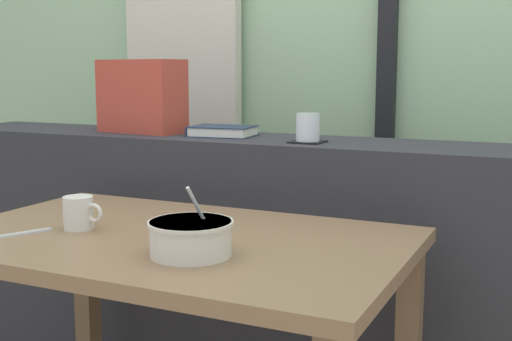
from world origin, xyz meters
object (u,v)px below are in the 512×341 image
(ceramic_mug, at_px, (79,213))
(closed_book, at_px, (222,131))
(soup_bowl, at_px, (191,239))
(breakfast_table, at_px, (172,275))
(juice_glass, at_px, (308,128))
(fork_utensil, at_px, (18,234))
(throw_pillow, at_px, (142,96))
(coaster_square, at_px, (308,142))

(ceramic_mug, bearing_deg, closed_book, 86.16)
(closed_book, bearing_deg, soup_bowl, -66.67)
(breakfast_table, xyz_separation_m, juice_glass, (0.14, 0.58, 0.32))
(juice_glass, distance_m, soup_bowl, 0.73)
(ceramic_mug, bearing_deg, breakfast_table, 10.25)
(fork_utensil, xyz_separation_m, ceramic_mug, (0.10, 0.12, 0.04))
(juice_glass, xyz_separation_m, fork_utensil, (-0.48, -0.74, -0.22))
(soup_bowl, bearing_deg, juice_glass, 89.85)
(breakfast_table, height_order, throw_pillow, throw_pillow)
(coaster_square, height_order, soup_bowl, coaster_square)
(breakfast_table, bearing_deg, ceramic_mug, -169.75)
(closed_book, relative_size, ceramic_mug, 2.01)
(throw_pillow, relative_size, fork_utensil, 1.88)
(throw_pillow, distance_m, fork_utensil, 0.88)
(juice_glass, height_order, soup_bowl, juice_glass)
(closed_book, distance_m, throw_pillow, 0.34)
(juice_glass, height_order, fork_utensil, juice_glass)
(throw_pillow, xyz_separation_m, fork_utensil, (0.18, -0.80, -0.31))
(breakfast_table, height_order, juice_glass, juice_glass)
(throw_pillow, height_order, soup_bowl, throw_pillow)
(breakfast_table, distance_m, throw_pillow, 0.92)
(throw_pillow, relative_size, soup_bowl, 1.69)
(breakfast_table, relative_size, soup_bowl, 6.12)
(fork_utensil, bearing_deg, soup_bowl, 28.91)
(breakfast_table, xyz_separation_m, fork_utensil, (-0.34, -0.16, 0.10))
(coaster_square, height_order, fork_utensil, coaster_square)
(fork_utensil, bearing_deg, juice_glass, 82.44)
(breakfast_table, bearing_deg, fork_utensil, -154.89)
(juice_glass, height_order, closed_book, juice_glass)
(closed_book, height_order, fork_utensil, closed_book)
(coaster_square, xyz_separation_m, closed_book, (-0.34, 0.07, 0.01))
(soup_bowl, bearing_deg, throw_pillow, 130.48)
(throw_pillow, height_order, ceramic_mug, throw_pillow)
(breakfast_table, bearing_deg, juice_glass, 76.55)
(soup_bowl, bearing_deg, fork_utensil, -176.56)
(throw_pillow, distance_m, ceramic_mug, 0.79)
(juice_glass, relative_size, throw_pillow, 0.27)
(closed_book, relative_size, soup_bowl, 1.20)
(closed_book, bearing_deg, coaster_square, -11.47)
(juice_glass, bearing_deg, soup_bowl, -90.15)
(closed_book, distance_m, ceramic_mug, 0.71)
(juice_glass, xyz_separation_m, ceramic_mug, (-0.38, -0.62, -0.18))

